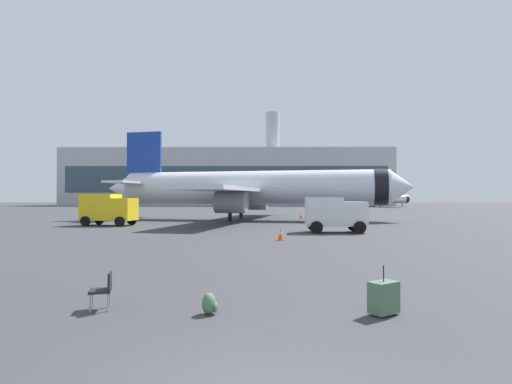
% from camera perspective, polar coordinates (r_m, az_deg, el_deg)
% --- Properties ---
extents(airplane_at_gate, '(35.56, 32.30, 10.50)m').
position_cam_1_polar(airplane_at_gate, '(47.56, -0.73, 0.54)').
color(airplane_at_gate, silver).
rests_on(airplane_at_gate, ground).
extents(airplane_taxiing, '(19.73, 18.04, 5.96)m').
position_cam_1_polar(airplane_taxiing, '(115.36, 16.59, -0.94)').
color(airplane_taxiing, silver).
rests_on(airplane_taxiing, ground).
extents(service_truck, '(5.10, 3.20, 2.90)m').
position_cam_1_polar(service_truck, '(40.93, -19.50, -2.09)').
color(service_truck, yellow).
rests_on(service_truck, ground).
extents(cargo_van, '(4.44, 2.40, 2.60)m').
position_cam_1_polar(cargo_van, '(31.56, 10.71, -2.83)').
color(cargo_van, white).
rests_on(cargo_van, ground).
extents(safety_cone_near, '(0.44, 0.44, 0.62)m').
position_cam_1_polar(safety_cone_near, '(51.43, 6.16, -3.28)').
color(safety_cone_near, '#F2590C').
rests_on(safety_cone_near, ground).
extents(safety_cone_mid, '(0.44, 0.44, 0.74)m').
position_cam_1_polar(safety_cone_mid, '(25.49, 3.37, -5.79)').
color(safety_cone_mid, '#F2590C').
rests_on(safety_cone_mid, ground).
extents(safety_cone_far, '(0.44, 0.44, 0.64)m').
position_cam_1_polar(safety_cone_far, '(43.18, 14.14, -3.75)').
color(safety_cone_far, '#F2590C').
rests_on(safety_cone_far, ground).
extents(rolling_suitcase, '(0.75, 0.69, 1.10)m').
position_cam_1_polar(rolling_suitcase, '(10.01, 17.03, -13.58)').
color(rolling_suitcase, '#476B4C').
rests_on(rolling_suitcase, ground).
extents(traveller_backpack, '(0.36, 0.40, 0.48)m').
position_cam_1_polar(traveller_backpack, '(9.73, -6.34, -14.95)').
color(traveller_backpack, '#476B4C').
rests_on(traveller_backpack, ground).
extents(gate_chair, '(0.58, 0.58, 0.86)m').
position_cam_1_polar(gate_chair, '(10.61, -20.07, -12.23)').
color(gate_chair, black).
rests_on(gate_chair, ground).
extents(terminal_building, '(101.88, 17.10, 29.67)m').
position_cam_1_polar(terminal_building, '(133.68, -3.78, 2.01)').
color(terminal_building, '#B2B2B7').
rests_on(terminal_building, ground).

